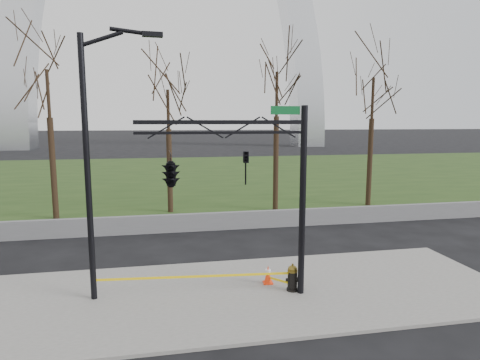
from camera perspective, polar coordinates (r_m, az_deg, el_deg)
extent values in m
plane|color=black|center=(13.54, -0.68, -15.85)|extent=(500.00, 500.00, 0.00)
cube|color=slate|center=(13.52, -0.68, -15.66)|extent=(18.00, 6.00, 0.10)
cube|color=#223B15|center=(42.58, -7.89, 0.74)|extent=(120.00, 40.00, 0.06)
cube|color=#59595B|center=(20.91, -4.61, -5.84)|extent=(60.00, 0.30, 0.90)
cylinder|color=black|center=(13.73, 7.32, -14.97)|extent=(0.36, 0.36, 0.06)
cylinder|color=black|center=(13.62, 7.35, -13.85)|extent=(0.28, 0.28, 0.64)
cylinder|color=black|center=(13.59, 8.32, -13.69)|extent=(0.26, 0.24, 0.17)
cylinder|color=black|center=(13.63, 6.66, -13.74)|extent=(0.14, 0.14, 0.11)
cylinder|color=brown|center=(13.50, 7.37, -12.51)|extent=(0.32, 0.32, 0.06)
ellipsoid|color=brown|center=(13.47, 7.38, -12.25)|extent=(0.30, 0.30, 0.22)
cylinder|color=brown|center=(13.43, 7.39, -11.74)|extent=(0.06, 0.06, 0.09)
cube|color=#FB350D|center=(14.21, 3.93, -14.16)|extent=(0.35, 0.35, 0.04)
cone|color=#FB350D|center=(14.09, 3.94, -12.98)|extent=(0.25, 0.25, 0.59)
cylinder|color=white|center=(14.05, 3.95, -12.57)|extent=(0.19, 0.19, 0.09)
cylinder|color=black|center=(12.83, -20.59, 0.87)|extent=(0.18, 0.18, 8.00)
cylinder|color=black|center=(12.90, -18.94, 18.18)|extent=(1.27, 0.19, 0.56)
cylinder|color=black|center=(12.92, -15.01, 19.46)|extent=(1.21, 0.19, 0.22)
cube|color=black|center=(12.92, -12.18, 19.32)|extent=(0.61, 0.25, 0.14)
cylinder|color=black|center=(12.75, 8.75, -3.29)|extent=(0.20, 0.20, 6.00)
cube|color=black|center=(11.86, -2.50, 8.10)|extent=(5.00, 0.17, 0.12)
cube|color=black|center=(11.86, -2.49, 6.65)|extent=(5.00, 0.13, 0.08)
cube|color=#0C5926|center=(12.30, 6.39, 9.69)|extent=(0.90, 0.05, 0.25)
imported|color=black|center=(12.06, 0.82, 1.68)|extent=(0.17, 0.20, 1.00)
imported|color=black|center=(11.79, -9.68, 1.41)|extent=(0.55, 2.49, 1.00)
cube|color=yellow|center=(13.21, -6.30, -13.30)|extent=(6.20, 0.59, 0.08)
cube|color=yellow|center=(13.89, 5.61, -13.85)|extent=(0.62, 0.73, 0.08)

